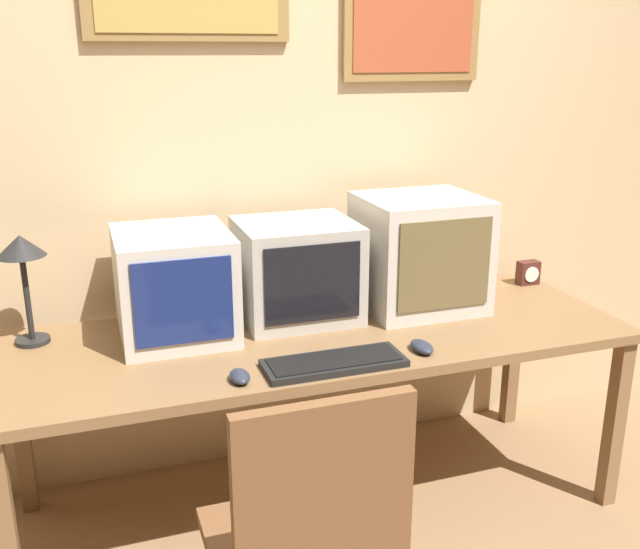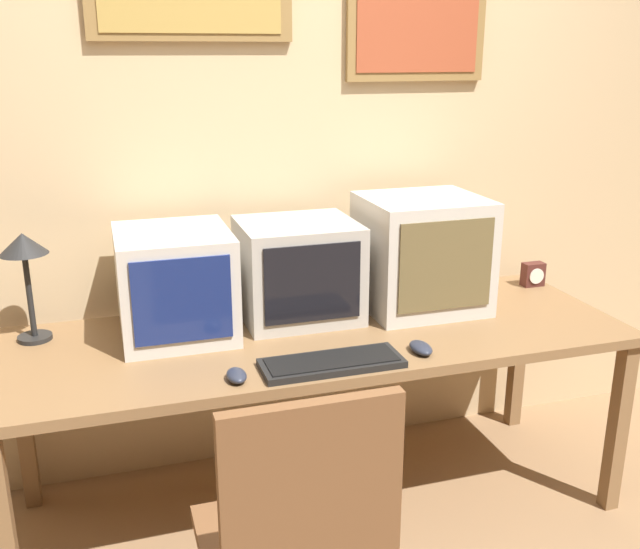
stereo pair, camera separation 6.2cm
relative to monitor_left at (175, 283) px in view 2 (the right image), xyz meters
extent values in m
cube|color=#D1B284|center=(0.48, 0.33, 0.40)|extent=(8.00, 0.05, 2.60)
cube|color=olive|center=(1.02, 0.29, 0.90)|extent=(0.58, 0.02, 0.48)
cube|color=#AD4C2D|center=(1.02, 0.27, 0.90)|extent=(0.51, 0.01, 0.42)
cube|color=olive|center=(0.48, -0.15, -0.20)|extent=(2.21, 0.77, 0.04)
cube|color=olive|center=(-0.57, -0.49, -0.56)|extent=(0.06, 0.06, 0.68)
cube|color=olive|center=(1.54, -0.49, -0.56)|extent=(0.06, 0.06, 0.68)
cube|color=olive|center=(-0.57, 0.19, -0.56)|extent=(0.06, 0.06, 0.68)
cube|color=olive|center=(1.54, 0.19, -0.56)|extent=(0.06, 0.06, 0.68)
cube|color=beige|center=(0.00, 0.00, 0.00)|extent=(0.39, 0.43, 0.37)
cube|color=navy|center=(0.00, -0.22, 0.01)|extent=(0.32, 0.01, 0.28)
cube|color=#B7B2A8|center=(0.45, 0.03, 0.00)|extent=(0.42, 0.38, 0.36)
cube|color=black|center=(0.45, -0.16, 0.00)|extent=(0.35, 0.01, 0.28)
cube|color=beige|center=(0.94, -0.01, 0.03)|extent=(0.44, 0.41, 0.43)
cube|color=brown|center=(0.94, -0.21, 0.04)|extent=(0.36, 0.01, 0.33)
cube|color=black|center=(0.43, -0.44, -0.17)|extent=(0.45, 0.17, 0.02)
cube|color=black|center=(0.43, -0.44, -0.16)|extent=(0.42, 0.14, 0.00)
ellipsoid|color=#282D3D|center=(0.75, -0.42, -0.17)|extent=(0.07, 0.11, 0.03)
ellipsoid|color=#282D3D|center=(0.12, -0.44, -0.17)|extent=(0.06, 0.10, 0.03)
cube|color=#4C231E|center=(1.51, 0.09, -0.14)|extent=(0.09, 0.05, 0.10)
cylinder|color=white|center=(1.51, 0.06, -0.14)|extent=(0.07, 0.00, 0.07)
cylinder|color=black|center=(-0.48, 0.08, -0.18)|extent=(0.12, 0.12, 0.02)
cylinder|color=black|center=(-0.48, 0.08, -0.02)|extent=(0.02, 0.02, 0.30)
cone|color=black|center=(-0.48, 0.08, 0.16)|extent=(0.16, 0.16, 0.07)
cube|color=brown|center=(0.16, -0.91, -0.45)|extent=(0.45, 0.45, 0.04)
cube|color=brown|center=(0.16, -1.12, -0.18)|extent=(0.41, 0.04, 0.50)
camera|label=1|loc=(-0.28, -2.38, 0.78)|focal=40.00mm
camera|label=2|loc=(-0.22, -2.40, 0.78)|focal=40.00mm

